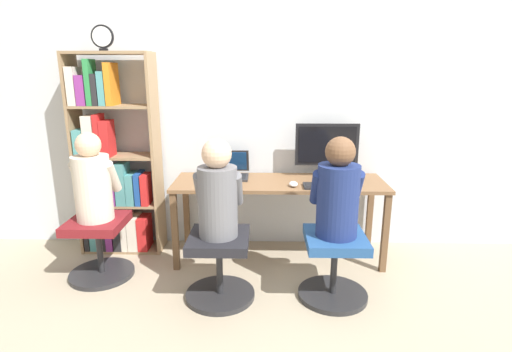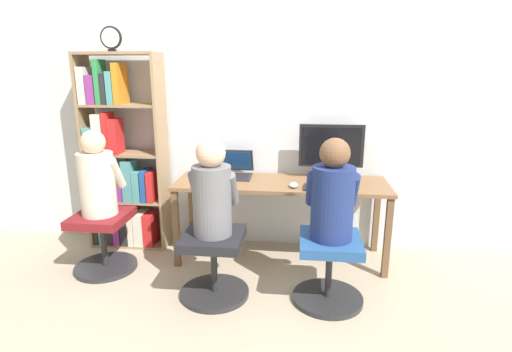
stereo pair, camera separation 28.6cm
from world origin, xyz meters
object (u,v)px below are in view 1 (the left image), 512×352
object	(u,v)px
person_at_laptop	(218,193)
office_chair_right	(219,263)
office_chair_left	(334,263)
desk_clock	(102,37)
laptop	(229,172)
office_chair_side	(99,245)
bookshelf	(112,171)
person_near_shelf	(92,182)
person_at_monitor	(338,193)
desktop_monitor	(327,148)
keyboard	(327,186)

from	to	relation	value
person_at_laptop	office_chair_right	bearing A→B (deg)	-90.00
office_chair_left	desk_clock	distance (m)	2.54
laptop	desk_clock	distance (m)	1.51
office_chair_side	bookshelf	bearing A→B (deg)	94.15
bookshelf	person_near_shelf	world-z (taller)	bookshelf
person_at_monitor	office_chair_left	bearing A→B (deg)	-90.00
desktop_monitor	person_at_laptop	world-z (taller)	person_at_laptop
bookshelf	office_chair_side	world-z (taller)	bookshelf
person_at_monitor	bookshelf	world-z (taller)	bookshelf
keyboard	office_chair_right	xyz separation A→B (m)	(-0.83, -0.49, -0.45)
desk_clock	keyboard	bearing A→B (deg)	-7.50
desktop_monitor	person_at_laptop	bearing A→B (deg)	-136.65
laptop	desk_clock	bearing A→B (deg)	-176.06
laptop	office_chair_left	distance (m)	1.23
office_chair_right	person_at_laptop	distance (m)	0.54
keyboard	person_near_shelf	xyz separation A→B (m)	(-1.84, -0.19, 0.08)
office_chair_right	bookshelf	xyz separation A→B (m)	(-1.04, 0.79, 0.49)
office_chair_right	person_at_monitor	world-z (taller)	person_at_monitor
laptop	office_chair_left	bearing A→B (deg)	-43.48
person_at_laptop	desk_clock	xyz separation A→B (m)	(-0.99, 0.73, 1.08)
keyboard	person_at_monitor	bearing A→B (deg)	-89.86
bookshelf	office_chair_side	bearing A→B (deg)	-85.85
desktop_monitor	office_chair_side	distance (m)	2.07
laptop	person_at_laptop	size ratio (longest dim) A/B	0.48
office_chair_left	person_near_shelf	bearing A→B (deg)	171.34
person_at_monitor	desktop_monitor	bearing A→B (deg)	87.46
desktop_monitor	laptop	xyz separation A→B (m)	(-0.86, -0.03, -0.21)
desk_clock	person_near_shelf	size ratio (longest dim) A/B	0.29
person_at_monitor	bookshelf	distance (m)	2.03
office_chair_left	desk_clock	size ratio (longest dim) A/B	2.53
office_chair_side	person_at_monitor	bearing A→B (deg)	-8.35
keyboard	bookshelf	xyz separation A→B (m)	(-1.88, 0.30, 0.04)
bookshelf	keyboard	bearing A→B (deg)	-9.07
keyboard	office_chair_right	world-z (taller)	keyboard
office_chair_left	desk_clock	bearing A→B (deg)	158.69
desktop_monitor	office_chair_right	distance (m)	1.39
desk_clock	person_near_shelf	world-z (taller)	desk_clock
person_at_monitor	desk_clock	xyz separation A→B (m)	(-1.82, 0.71, 1.08)
bookshelf	person_near_shelf	xyz separation A→B (m)	(0.04, -0.49, 0.04)
office_chair_right	office_chair_side	size ratio (longest dim) A/B	1.00
person_at_laptop	bookshelf	bearing A→B (deg)	142.88
laptop	person_near_shelf	distance (m)	1.13
keyboard	desk_clock	distance (m)	2.18
keyboard	office_chair_side	size ratio (longest dim) A/B	0.75
keyboard	person_at_laptop	world-z (taller)	person_at_laptop
person_near_shelf	office_chair_side	bearing A→B (deg)	-90.00
desk_clock	person_near_shelf	distance (m)	1.17
office_chair_left	person_near_shelf	xyz separation A→B (m)	(-1.84, 0.28, 0.53)
person_at_monitor	office_chair_side	distance (m)	1.94
bookshelf	desk_clock	size ratio (longest dim) A/B	8.79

